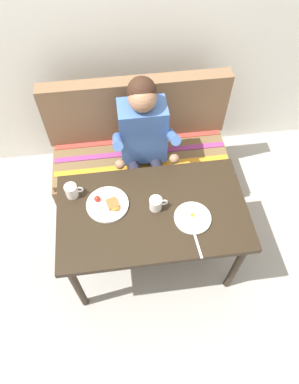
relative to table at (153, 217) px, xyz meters
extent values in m
plane|color=#A19D95|center=(0.00, 0.00, -0.65)|extent=(8.00, 8.00, 0.00)
cube|color=silver|center=(0.00, 1.27, 0.65)|extent=(4.40, 0.10, 2.60)
cube|color=black|center=(0.00, 0.00, 0.06)|extent=(1.20, 0.70, 0.04)
cylinder|color=black|center=(-0.54, -0.29, -0.30)|extent=(0.05, 0.05, 0.69)
cylinder|color=black|center=(0.54, -0.29, -0.30)|extent=(0.05, 0.05, 0.69)
cylinder|color=black|center=(-0.54, 0.29, -0.30)|extent=(0.05, 0.05, 0.69)
cylinder|color=black|center=(0.54, 0.29, -0.30)|extent=(0.05, 0.05, 0.69)
cube|color=brown|center=(0.00, 0.72, -0.45)|extent=(1.44, 0.56, 0.40)
cube|color=brown|center=(0.00, 0.72, -0.22)|extent=(1.40, 0.52, 0.06)
cube|color=brown|center=(0.00, 0.94, 0.08)|extent=(1.44, 0.12, 0.54)
cube|color=orange|center=(0.00, 0.58, -0.18)|extent=(1.38, 0.05, 0.01)
cube|color=#93387A|center=(0.00, 0.72, -0.18)|extent=(1.38, 0.05, 0.01)
cube|color=#C63D33|center=(0.00, 0.86, -0.18)|extent=(1.38, 0.05, 0.01)
cube|color=#4063A3|center=(0.02, 0.66, 0.11)|extent=(0.34, 0.22, 0.48)
sphere|color=#9E7051|center=(0.02, 0.64, 0.44)|extent=(0.19, 0.19, 0.19)
sphere|color=#331E14|center=(0.02, 0.67, 0.47)|extent=(0.19, 0.19, 0.19)
cylinder|color=#4063A3|center=(-0.17, 0.52, 0.18)|extent=(0.07, 0.29, 0.23)
cylinder|color=#4063A3|center=(0.21, 0.52, 0.18)|extent=(0.07, 0.29, 0.23)
sphere|color=#9E7051|center=(-0.17, 0.40, 0.08)|extent=(0.07, 0.07, 0.07)
sphere|color=#9E7051|center=(0.21, 0.40, 0.08)|extent=(0.07, 0.07, 0.07)
cylinder|color=#232333|center=(-0.07, 0.49, -0.13)|extent=(0.09, 0.34, 0.09)
cylinder|color=#232333|center=(-0.07, 0.32, -0.39)|extent=(0.08, 0.08, 0.52)
cube|color=black|center=(-0.07, 0.26, -0.62)|extent=(0.09, 0.20, 0.05)
cylinder|color=#232333|center=(0.10, 0.49, -0.13)|extent=(0.09, 0.34, 0.09)
cylinder|color=#232333|center=(0.10, 0.32, -0.39)|extent=(0.08, 0.08, 0.52)
cube|color=black|center=(0.10, 0.26, -0.62)|extent=(0.09, 0.20, 0.05)
cylinder|color=white|center=(-0.28, 0.08, 0.09)|extent=(0.27, 0.27, 0.02)
cube|color=#95592B|center=(-0.25, 0.07, 0.11)|extent=(0.09, 0.09, 0.02)
sphere|color=red|center=(-0.34, 0.11, 0.12)|extent=(0.04, 0.04, 0.04)
ellipsoid|color=#CC6623|center=(-0.23, 0.04, 0.11)|extent=(0.06, 0.05, 0.02)
cylinder|color=white|center=(0.24, -0.09, 0.09)|extent=(0.23, 0.23, 0.01)
ellipsoid|color=white|center=(0.24, -0.09, 0.10)|extent=(0.09, 0.08, 0.01)
sphere|color=yellow|center=(0.24, -0.08, 0.11)|extent=(0.03, 0.03, 0.03)
cylinder|color=white|center=(-0.50, 0.19, 0.13)|extent=(0.08, 0.08, 0.09)
cylinder|color=brown|center=(-0.50, 0.19, 0.17)|extent=(0.07, 0.07, 0.01)
torus|color=white|center=(-0.45, 0.19, 0.13)|extent=(0.05, 0.01, 0.05)
cylinder|color=white|center=(0.02, 0.02, 0.13)|extent=(0.08, 0.08, 0.09)
cylinder|color=brown|center=(0.02, 0.02, 0.16)|extent=(0.07, 0.07, 0.01)
torus|color=white|center=(0.07, 0.02, 0.13)|extent=(0.05, 0.01, 0.05)
cube|color=silver|center=(0.23, -0.27, 0.08)|extent=(0.03, 0.17, 0.00)
camera|label=1|loc=(-0.16, -1.09, 1.90)|focal=31.61mm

